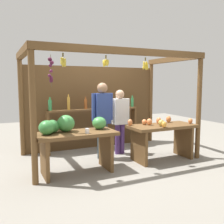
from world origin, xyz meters
The scene contains 7 objects.
ground_plane centered at (0.00, 0.00, 0.00)m, with size 12.00×12.00×0.00m, color gray.
market_stall centered at (-0.01, 0.43, 1.30)m, with size 3.50×1.92×2.23m.
fruit_counter_left centered at (-0.99, -0.64, 0.68)m, with size 1.42×0.68×1.04m.
fruit_counter_right centered at (0.92, -0.67, 0.57)m, with size 1.45×0.65×0.88m.
bottle_shelf_unit centered at (-0.07, 0.68, 0.81)m, with size 2.25×0.22×1.35m.
vendor_man centered at (-0.17, -0.06, 0.97)m, with size 0.48×0.22×1.61m.
vendor_woman centered at (0.33, 0.10, 0.86)m, with size 0.48×0.20×1.46m.
Camera 1 is at (-2.23, -4.92, 1.61)m, focal length 40.48 mm.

